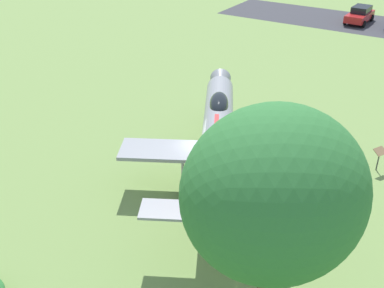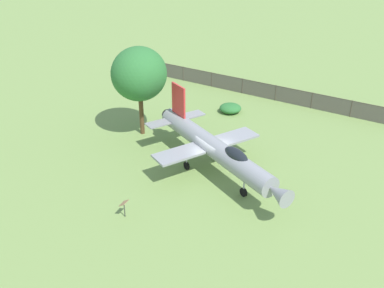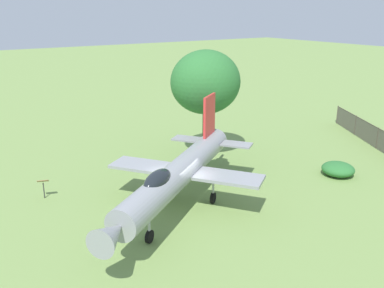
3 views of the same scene
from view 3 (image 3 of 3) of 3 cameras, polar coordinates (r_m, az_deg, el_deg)
name	(u,v)px [view 3 (image 3 of 3)]	position (r m, az deg, el deg)	size (l,w,h in m)	color
ground_plane	(180,208)	(22.61, -1.56, -8.61)	(200.00, 200.00, 0.00)	#75934C
display_jet	(177,174)	(21.46, -1.96, -4.00)	(12.51, 10.19, 5.17)	gray
shade_tree	(206,82)	(28.90, 1.83, 8.27)	(4.85, 4.47, 7.46)	brown
shrub_near_fence	(338,169)	(28.20, 18.99, -3.20)	(1.98, 2.05, 0.85)	#2D7033
info_plaque	(43,184)	(24.79, -19.33, -5.05)	(0.70, 0.58, 1.14)	#333333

